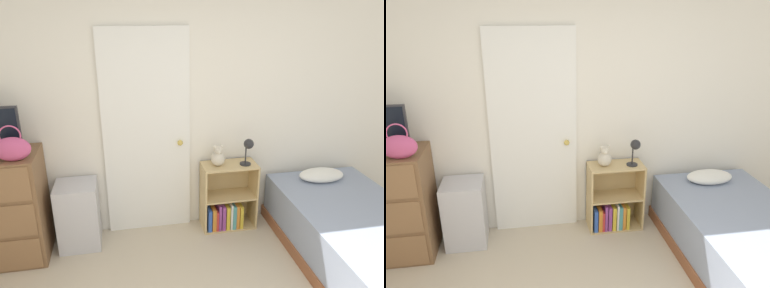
{
  "view_description": "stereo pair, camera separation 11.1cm",
  "coord_description": "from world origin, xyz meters",
  "views": [
    {
      "loc": [
        -0.55,
        -1.35,
        2.25
      ],
      "look_at": [
        0.1,
        1.92,
        1.0
      ],
      "focal_mm": 35.0,
      "sensor_mm": 36.0,
      "label": 1
    },
    {
      "loc": [
        -0.44,
        -1.37,
        2.25
      ],
      "look_at": [
        0.1,
        1.92,
        1.0
      ],
      "focal_mm": 35.0,
      "sensor_mm": 36.0,
      "label": 2
    }
  ],
  "objects": [
    {
      "name": "teddy_bear",
      "position": [
        0.39,
        2.0,
        0.81
      ],
      "size": [
        0.14,
        0.14,
        0.22
      ],
      "color": "beige",
      "rests_on": "bookshelf"
    },
    {
      "name": "wall_back",
      "position": [
        0.0,
        2.2,
        1.27
      ],
      "size": [
        10.0,
        0.06,
        2.55
      ],
      "color": "white",
      "rests_on": "ground_plane"
    },
    {
      "name": "desk_lamp",
      "position": [
        0.69,
        1.96,
        0.91
      ],
      "size": [
        0.13,
        0.12,
        0.28
      ],
      "color": "#262628",
      "rests_on": "bookshelf"
    },
    {
      "name": "door_closed",
      "position": [
        -0.3,
        2.15,
        1.03
      ],
      "size": [
        0.85,
        0.09,
        2.07
      ],
      "color": "white",
      "rests_on": "ground_plane"
    },
    {
      "name": "storage_bin",
      "position": [
        -1.01,
        1.96,
        0.33
      ],
      "size": [
        0.39,
        0.37,
        0.66
      ],
      "color": "silver",
      "rests_on": "ground_plane"
    },
    {
      "name": "bed",
      "position": [
        1.49,
        1.23,
        0.26
      ],
      "size": [
        1.07,
        1.87,
        0.62
      ],
      "color": "brown",
      "rests_on": "ground_plane"
    },
    {
      "name": "bookshelf",
      "position": [
        0.49,
        2.0,
        0.26
      ],
      "size": [
        0.56,
        0.29,
        0.71
      ],
      "color": "tan",
      "rests_on": "ground_plane"
    },
    {
      "name": "handbag",
      "position": [
        -1.43,
        1.73,
        1.14
      ],
      "size": [
        0.29,
        0.12,
        0.31
      ],
      "color": "#C64C7F",
      "rests_on": "dresser"
    }
  ]
}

